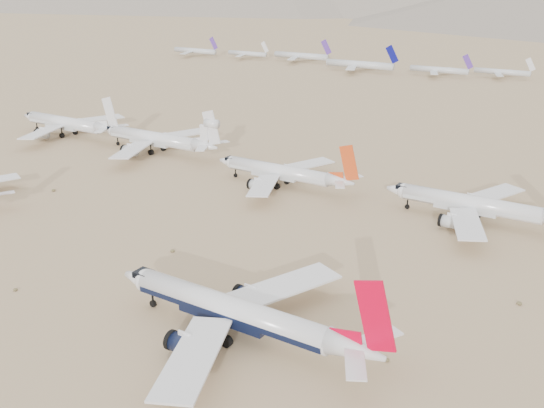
{
  "coord_description": "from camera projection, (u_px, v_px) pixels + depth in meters",
  "views": [
    {
      "loc": [
        51.86,
        -75.11,
        55.64
      ],
      "look_at": [
        -18.07,
        35.37,
        7.0
      ],
      "focal_mm": 40.0,
      "sensor_mm": 36.0,
      "label": 1
    }
  ],
  "objects": [
    {
      "name": "row2_white_twin",
      "position": [
        69.0,
        124.0,
        226.49
      ],
      "size": [
        48.33,
        47.29,
        17.27
      ],
      "color": "white",
      "rests_on": "ground"
    },
    {
      "name": "row2_orange_tail",
      "position": [
        284.0,
        173.0,
        171.23
      ],
      "size": [
        42.88,
        41.95,
        15.3
      ],
      "color": "white",
      "rests_on": "ground"
    },
    {
      "name": "desert_scrub",
      "position": [
        88.0,
        379.0,
        89.36
      ],
      "size": [
        247.37,
        121.67,
        0.63
      ],
      "color": "brown",
      "rests_on": "ground"
    },
    {
      "name": "main_airliner",
      "position": [
        241.0,
        314.0,
        98.11
      ],
      "size": [
        49.18,
        48.03,
        17.36
      ],
      "color": "white",
      "rests_on": "ground"
    },
    {
      "name": "row2_gold_tail",
      "position": [
        479.0,
        205.0,
        145.8
      ],
      "size": [
        44.91,
        43.92,
        15.99
      ],
      "color": "white",
      "rests_on": "ground"
    },
    {
      "name": "row2_white_trijet",
      "position": [
        159.0,
        139.0,
        204.15
      ],
      "size": [
        49.18,
        48.07,
        17.43
      ],
      "color": "white",
      "rests_on": "ground"
    },
    {
      "name": "ground",
      "position": [
        251.0,
        321.0,
        104.88
      ],
      "size": [
        7000.0,
        7000.0,
        0.0
      ],
      "primitive_type": "plane",
      "color": "#977E58",
      "rests_on": "ground"
    },
    {
      "name": "distant_storage_row",
      "position": [
        460.0,
        71.0,
        361.56
      ],
      "size": [
        459.81,
        64.9,
        15.6
      ],
      "color": "silver",
      "rests_on": "ground"
    }
  ]
}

